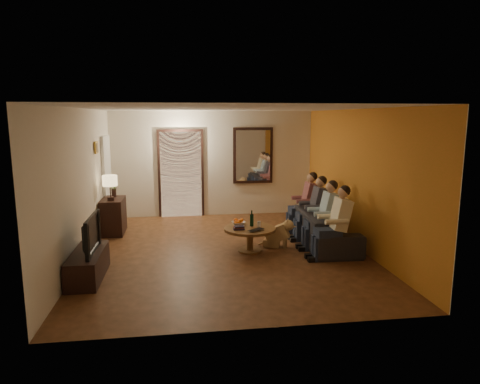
{
  "coord_description": "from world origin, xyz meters",
  "views": [
    {
      "loc": [
        -0.8,
        -7.6,
        2.45
      ],
      "look_at": [
        0.3,
        0.3,
        1.05
      ],
      "focal_mm": 32.0,
      "sensor_mm": 36.0,
      "label": 1
    }
  ],
  "objects": [
    {
      "name": "door_trim",
      "position": [
        -0.8,
        2.97,
        1.05
      ],
      "size": [
        1.12,
        0.04,
        2.22
      ],
      "primitive_type": "cube",
      "color": "black",
      "rests_on": "floor"
    },
    {
      "name": "oranges",
      "position": [
        0.25,
        0.14,
        0.55
      ],
      "size": [
        0.2,
        0.2,
        0.08
      ],
      "primitive_type": null,
      "color": "orange",
      "rests_on": "bowl"
    },
    {
      "name": "dog",
      "position": [
        0.98,
        0.1,
        0.28
      ],
      "size": [
        0.61,
        0.43,
        0.56
      ],
      "primitive_type": null,
      "rotation": [
        0.0,
        0.0,
        -0.37
      ],
      "color": "#A5864C",
      "rests_on": "floor"
    },
    {
      "name": "wine_bottle",
      "position": [
        0.48,
        0.02,
        0.6
      ],
      "size": [
        0.07,
        0.07,
        0.31
      ],
      "primitive_type": null,
      "color": "black",
      "rests_on": "coffee_table"
    },
    {
      "name": "left_wall",
      "position": [
        -2.5,
        0.0,
        1.3
      ],
      "size": [
        0.02,
        6.0,
        2.6
      ],
      "primitive_type": "cube",
      "color": "beige",
      "rests_on": "floor"
    },
    {
      "name": "person_d",
      "position": [
        1.85,
        1.08,
        0.6
      ],
      "size": [
        0.6,
        0.4,
        1.2
      ],
      "primitive_type": null,
      "color": "tan",
      "rests_on": "sofa"
    },
    {
      "name": "book_stack",
      "position": [
        0.21,
        -0.18,
        0.48
      ],
      "size": [
        0.2,
        0.15,
        0.07
      ],
      "primitive_type": null,
      "color": "black",
      "rests_on": "coffee_table"
    },
    {
      "name": "right_wall",
      "position": [
        2.5,
        0.0,
        1.3
      ],
      "size": [
        0.02,
        6.0,
        2.6
      ],
      "primitive_type": "cube",
      "color": "beige",
      "rests_on": "floor"
    },
    {
      "name": "flower_vase",
      "position": [
        -2.25,
        1.79,
        0.97
      ],
      "size": [
        0.14,
        0.14,
        0.44
      ],
      "primitive_type": null,
      "color": "#AD1228",
      "rests_on": "dresser"
    },
    {
      "name": "person_a",
      "position": [
        1.85,
        -0.72,
        0.6
      ],
      "size": [
        0.6,
        0.4,
        1.2
      ],
      "primitive_type": null,
      "color": "tan",
      "rests_on": "sofa"
    },
    {
      "name": "sofa",
      "position": [
        1.95,
        0.18,
        0.32
      ],
      "size": [
        2.2,
        0.95,
        0.63
      ],
      "primitive_type": "imported",
      "rotation": [
        0.0,
        0.0,
        1.52
      ],
      "color": "black",
      "rests_on": "floor"
    },
    {
      "name": "front_wall",
      "position": [
        0.0,
        -3.0,
        1.3
      ],
      "size": [
        5.0,
        0.02,
        2.6
      ],
      "primitive_type": "cube",
      "color": "beige",
      "rests_on": "floor"
    },
    {
      "name": "laptop",
      "position": [
        0.53,
        -0.36,
        0.46
      ],
      "size": [
        0.39,
        0.37,
        0.03
      ],
      "primitive_type": "imported",
      "rotation": [
        0.0,
        0.0,
        0.69
      ],
      "color": "black",
      "rests_on": "coffee_table"
    },
    {
      "name": "fridge_glimpse",
      "position": [
        -0.55,
        2.98,
        0.9
      ],
      "size": [
        0.45,
        0.03,
        1.7
      ],
      "primitive_type": "cube",
      "color": "silver",
      "rests_on": "floor"
    },
    {
      "name": "person_c",
      "position": [
        1.85,
        0.48,
        0.6
      ],
      "size": [
        0.6,
        0.4,
        1.2
      ],
      "primitive_type": null,
      "color": "tan",
      "rests_on": "sofa"
    },
    {
      "name": "coffee_table",
      "position": [
        0.43,
        -0.08,
        0.23
      ],
      "size": [
        1.02,
        1.02,
        0.45
      ],
      "primitive_type": "cylinder",
      "rotation": [
        0.0,
        0.0,
        -0.07
      ],
      "color": "brown",
      "rests_on": "floor"
    },
    {
      "name": "framed_art",
      "position": [
        -2.47,
        1.3,
        1.85
      ],
      "size": [
        0.03,
        0.28,
        0.24
      ],
      "primitive_type": "cube",
      "color": "#B28C33",
      "rests_on": "left_wall"
    },
    {
      "name": "mirror_glass",
      "position": [
        1.0,
        2.93,
        1.5
      ],
      "size": [
        0.86,
        0.02,
        1.26
      ],
      "primitive_type": "cube",
      "color": "white",
      "rests_on": "back_wall"
    },
    {
      "name": "floor",
      "position": [
        0.0,
        0.0,
        0.0
      ],
      "size": [
        5.0,
        6.0,
        0.01
      ],
      "primitive_type": "cube",
      "color": "#3E2410",
      "rests_on": "ground"
    },
    {
      "name": "table_lamp",
      "position": [
        -2.25,
        1.35,
        1.02
      ],
      "size": [
        0.3,
        0.3,
        0.54
      ],
      "primitive_type": null,
      "color": "beige",
      "rests_on": "dresser"
    },
    {
      "name": "kitchen_doorway",
      "position": [
        -0.8,
        2.98,
        1.05
      ],
      "size": [
        1.0,
        0.06,
        2.1
      ],
      "primitive_type": "cube",
      "color": "#FFE0A5",
      "rests_on": "floor"
    },
    {
      "name": "back_wall",
      "position": [
        0.0,
        3.0,
        1.3
      ],
      "size": [
        5.0,
        0.02,
        2.6
      ],
      "primitive_type": "cube",
      "color": "beige",
      "rests_on": "floor"
    },
    {
      "name": "mirror_frame",
      "position": [
        1.0,
        2.96,
        1.5
      ],
      "size": [
        1.0,
        0.05,
        1.4
      ],
      "primitive_type": "cube",
      "color": "black",
      "rests_on": "back_wall"
    },
    {
      "name": "orange_accent",
      "position": [
        2.49,
        0.0,
        1.3
      ],
      "size": [
        0.01,
        6.0,
        2.6
      ],
      "primitive_type": "cube",
      "color": "#BB7920",
      "rests_on": "right_wall"
    },
    {
      "name": "dresser",
      "position": [
        -2.25,
        1.57,
        0.37
      ],
      "size": [
        0.45,
        0.84,
        0.75
      ],
      "primitive_type": "cube",
      "color": "black",
      "rests_on": "floor"
    },
    {
      "name": "bowl",
      "position": [
        0.25,
        0.14,
        0.48
      ],
      "size": [
        0.26,
        0.26,
        0.06
      ],
      "primitive_type": "imported",
      "color": "white",
      "rests_on": "coffee_table"
    },
    {
      "name": "person_b",
      "position": [
        1.85,
        -0.12,
        0.6
      ],
      "size": [
        0.6,
        0.4,
        1.2
      ],
      "primitive_type": null,
      "color": "tan",
      "rests_on": "sofa"
    },
    {
      "name": "tv_stand",
      "position": [
        -2.25,
        -1.06,
        0.21
      ],
      "size": [
        0.45,
        1.26,
        0.42
      ],
      "primitive_type": "cube",
      "color": "black",
      "rests_on": "floor"
    },
    {
      "name": "tv",
      "position": [
        -2.25,
        -1.06,
        0.7
      ],
      "size": [
        0.98,
        0.13,
        0.57
      ],
      "primitive_type": "imported",
      "rotation": [
        0.0,
        0.0,
        1.57
      ],
      "color": "black",
      "rests_on": "tv_stand"
    },
    {
      "name": "ceiling",
      "position": [
        0.0,
        0.0,
        2.6
      ],
      "size": [
        5.0,
        6.0,
        0.01
      ],
      "primitive_type": "cube",
      "color": "white",
      "rests_on": "back_wall"
    },
    {
      "name": "wine_glass",
      "position": [
        0.61,
        -0.03,
        0.5
      ],
      "size": [
        0.06,
        0.06,
        0.1
      ],
      "primitive_type": "cylinder",
      "color": "silver",
      "rests_on": "coffee_table"
    },
    {
      "name": "white_door",
      "position": [
        -2.46,
        2.3,
        1.02
      ],
      "size": [
        0.06,
        0.85,
        2.04
      ],
      "primitive_type": "cube",
      "color": "white",
      "rests_on": "floor"
    },
    {
      "name": "art_canvas",
      "position": [
        -2.46,
        1.3,
        1.85
      ],
      "size": [
        0.01,
        0.22,
        0.18
      ],
      "primitive_type": "cube",
      "color": "brown",
      "rests_on": "left_wall"
    }
  ]
}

